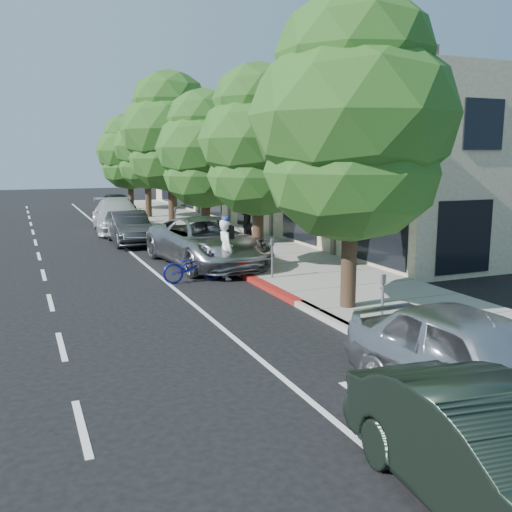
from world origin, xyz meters
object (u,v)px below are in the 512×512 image
dark_suv_far (117,204)px  near_car_a (479,365)px  cyclist (226,250)px  white_pickup (117,216)px  dark_sedan (129,228)px  silver_suv (207,242)px  street_tree_1 (258,143)px  street_tree_3 (170,133)px  street_tree_5 (129,152)px  street_tree_4 (147,148)px  pedestrian (245,224)px  street_tree_0 (353,121)px  street_tree_2 (205,150)px  near_car_b (495,459)px  bicycle (193,266)px

dark_suv_far → near_car_a: near_car_a is taller
cyclist → white_pickup: size_ratio=0.33×
dark_sedan → silver_suv: bearing=-74.6°
street_tree_1 → street_tree_3: size_ratio=0.84×
dark_sedan → street_tree_5: bearing=79.6°
street_tree_4 → pedestrian: 13.48m
street_tree_4 → street_tree_0: bearing=-90.0°
street_tree_0 → street_tree_3: size_ratio=0.94×
street_tree_2 → street_tree_3: size_ratio=0.82×
silver_suv → street_tree_5: bearing=81.1°
street_tree_4 → near_car_a: size_ratio=1.44×
street_tree_4 → street_tree_5: street_tree_4 is taller
street_tree_0 → silver_suv: street_tree_0 is taller
street_tree_5 → near_car_b: 38.31m
street_tree_0 → bicycle: size_ratio=4.03×
street_tree_5 → white_pickup: 12.44m
bicycle → near_car_b: (-0.40, -13.02, 0.20)m
cyclist → dark_sedan: cyclist is taller
pedestrian → street_tree_1: bearing=48.8°
street_tree_1 → street_tree_5: bearing=90.0°
street_tree_4 → street_tree_1: bearing=-90.0°
pedestrian → street_tree_0: bearing=57.6°
bicycle → near_car_a: size_ratio=0.40×
street_tree_5 → near_car_b: (-3.10, -38.02, -3.55)m
cyclist → near_car_b: 13.12m
bicycle → street_tree_3: bearing=-13.8°
street_tree_4 → near_car_a: street_tree_4 is taller
dark_sedan → near_car_a: size_ratio=0.91×
street_tree_5 → silver_suv: (-1.40, -22.50, -3.38)m
street_tree_1 → street_tree_3: 12.02m
street_tree_0 → dark_suv_far: (-1.40, 27.58, -4.11)m
bicycle → dark_sedan: (-0.40, 8.87, 0.22)m
bicycle → silver_suv: silver_suv is taller
bicycle → white_pickup: white_pickup is taller
street_tree_5 → street_tree_2: bearing=-90.0°
street_tree_2 → street_tree_3: street_tree_3 is taller
street_tree_4 → street_tree_5: 6.00m
street_tree_0 → near_car_a: size_ratio=1.60×
street_tree_4 → pedestrian: (1.50, -12.94, -3.46)m
street_tree_0 → street_tree_3: street_tree_3 is taller
street_tree_0 → pedestrian: (1.50, 11.06, -3.84)m
street_tree_1 → near_car_a: bearing=-96.7°
bicycle → near_car_a: 11.08m
street_tree_2 → dark_suv_far: 16.03m
street_tree_5 → near_car_b: bearing=-94.7°
near_car_a → bicycle: bearing=94.9°
silver_suv → pedestrian: bearing=45.5°
street_tree_2 → street_tree_5: 18.00m
pedestrian → silver_suv: bearing=26.2°
street_tree_3 → near_car_b: 26.59m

